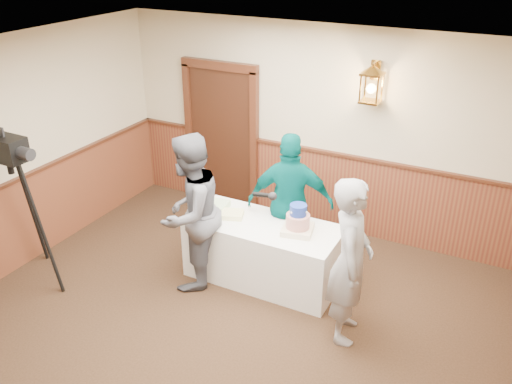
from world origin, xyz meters
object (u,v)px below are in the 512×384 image
at_px(sheet_cake_yellow, 231,214).
at_px(baker, 350,261).
at_px(display_table, 264,251).
at_px(interviewer, 190,213).
at_px(tiered_cake, 298,222).
at_px(sheet_cake_green, 214,205).
at_px(assistant_p, 290,203).
at_px(tv_camera_rig, 22,220).

distance_m(sheet_cake_yellow, baker, 1.71).
xyz_separation_m(display_table, interviewer, (-0.71, -0.46, 0.56)).
bearing_deg(tiered_cake, sheet_cake_green, 176.32).
distance_m(assistant_p, tv_camera_rig, 3.12).
xyz_separation_m(sheet_cake_green, baker, (1.92, -0.58, 0.10)).
distance_m(baker, tv_camera_rig, 3.74).
distance_m(interviewer, baker, 1.91).
bearing_deg(tiered_cake, sheet_cake_yellow, -178.34).
xyz_separation_m(tiered_cake, sheet_cake_yellow, (-0.85, -0.02, -0.11)).
distance_m(tiered_cake, tv_camera_rig, 3.16).
relative_size(tiered_cake, baker, 0.22).
distance_m(sheet_cake_green, interviewer, 0.56).
distance_m(tiered_cake, interviewer, 1.22).
relative_size(interviewer, baker, 1.05).
relative_size(sheet_cake_yellow, assistant_p, 0.17).
height_order(interviewer, baker, interviewer).
height_order(tiered_cake, tv_camera_rig, tv_camera_rig).
bearing_deg(display_table, sheet_cake_green, 173.66).
height_order(tiered_cake, assistant_p, assistant_p).
relative_size(display_table, sheet_cake_green, 5.50).
relative_size(sheet_cake_green, tv_camera_rig, 0.18).
relative_size(sheet_cake_yellow, interviewer, 0.16).
bearing_deg(interviewer, assistant_p, 135.66).
height_order(display_table, baker, baker).
relative_size(baker, tv_camera_rig, 0.97).
bearing_deg(tv_camera_rig, sheet_cake_yellow, 34.08).
relative_size(sheet_cake_yellow, tv_camera_rig, 0.16).
relative_size(display_table, tv_camera_rig, 0.98).
distance_m(sheet_cake_green, tv_camera_rig, 2.22).
distance_m(display_table, interviewer, 1.01).
xyz_separation_m(display_table, sheet_cake_yellow, (-0.43, -0.02, 0.41)).
height_order(interviewer, tv_camera_rig, interviewer).
xyz_separation_m(interviewer, baker, (1.91, -0.05, -0.05)).
distance_m(display_table, assistant_p, 0.66).
height_order(display_table, tiered_cake, tiered_cake).
height_order(assistant_p, tv_camera_rig, tv_camera_rig).
bearing_deg(sheet_cake_yellow, tiered_cake, 1.66).
height_order(tiered_cake, interviewer, interviewer).
bearing_deg(assistant_p, display_table, 47.41).
distance_m(sheet_cake_yellow, tv_camera_rig, 2.40).
xyz_separation_m(tiered_cake, interviewer, (-1.13, -0.46, 0.05)).
bearing_deg(baker, interviewer, 74.02).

